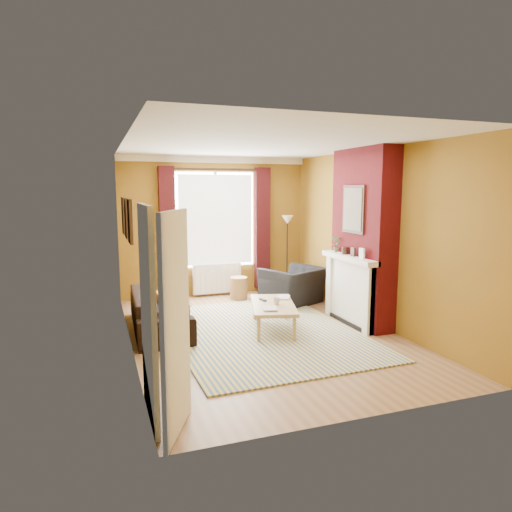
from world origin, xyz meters
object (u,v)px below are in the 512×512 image
(floor_lamp, at_px, (287,232))
(armchair, at_px, (293,286))
(sofa, at_px, (160,311))
(coffee_table, at_px, (273,306))
(wicker_stool, at_px, (239,288))

(floor_lamp, bearing_deg, armchair, -105.54)
(sofa, height_order, armchair, armchair)
(armchair, height_order, coffee_table, armchair)
(armchair, height_order, wicker_stool, armchair)
(floor_lamp, bearing_deg, wicker_stool, -170.82)
(sofa, distance_m, wicker_stool, 2.31)
(wicker_stool, relative_size, floor_lamp, 0.28)
(coffee_table, bearing_deg, floor_lamp, 78.37)
(wicker_stool, xyz_separation_m, floor_lamp, (1.12, 0.18, 1.06))
(sofa, relative_size, wicker_stool, 4.44)
(sofa, bearing_deg, coffee_table, -108.99)
(armchair, bearing_deg, sofa, -7.34)
(coffee_table, height_order, wicker_stool, wicker_stool)
(sofa, xyz_separation_m, floor_lamp, (2.87, 1.69, 0.99))
(coffee_table, xyz_separation_m, wicker_stool, (0.11, 2.13, -0.16))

